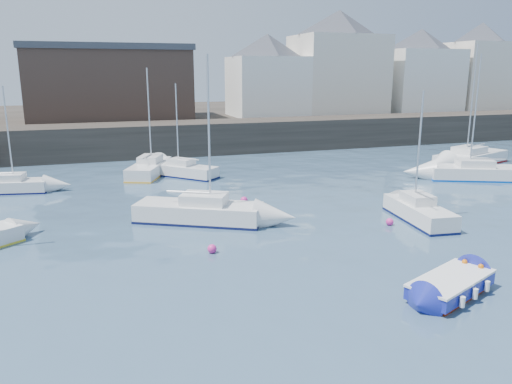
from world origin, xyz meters
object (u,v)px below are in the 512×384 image
object	(u,v)px
sailboat_b	(199,212)
buoy_far	(244,203)
blue_dinghy	(451,285)
sailboat_d	(478,172)
sailboat_f	(184,170)
sailboat_c	(419,211)
sailboat_h	(150,168)
buoy_near	(212,253)
sailboat_e	(6,186)
sailboat_g	(471,158)
buoy_mid	(389,225)

from	to	relation	value
sailboat_b	buoy_far	bearing A→B (deg)	40.58
blue_dinghy	sailboat_d	distance (m)	21.67
sailboat_f	sailboat_c	bearing A→B (deg)	-57.11
sailboat_d	buoy_far	bearing A→B (deg)	-176.40
sailboat_h	buoy_far	world-z (taller)	sailboat_h
sailboat_c	sailboat_f	world-z (taller)	sailboat_f
sailboat_h	buoy_near	bearing A→B (deg)	-87.89
blue_dinghy	buoy_far	distance (m)	14.84
sailboat_e	sailboat_g	distance (m)	36.29
sailboat_d	sailboat_e	size ratio (longest dim) A/B	1.30
sailboat_d	sailboat_g	xyz separation A→B (m)	(3.81, 5.18, 0.02)
buoy_near	sailboat_c	bearing A→B (deg)	6.34
sailboat_h	buoy_far	distance (m)	11.38
sailboat_b	sailboat_e	size ratio (longest dim) A/B	1.25
sailboat_b	buoy_near	xyz separation A→B (m)	(-0.44, -4.76, -0.56)
sailboat_b	sailboat_e	xyz separation A→B (m)	(-10.74, 10.47, -0.11)
sailboat_f	buoy_mid	size ratio (longest dim) A/B	17.40
sailboat_e	blue_dinghy	bearing A→B (deg)	-51.69
sailboat_e	sailboat_f	xyz separation A→B (m)	(12.03, 1.35, 0.04)
blue_dinghy	sailboat_g	distance (m)	28.05
sailboat_f	sailboat_g	distance (m)	24.38
sailboat_g	buoy_mid	xyz separation A→B (m)	(-16.25, -12.88, -0.56)
sailboat_h	sailboat_d	bearing A→B (deg)	-22.18
blue_dinghy	buoy_mid	world-z (taller)	blue_dinghy
sailboat_h	buoy_mid	bearing A→B (deg)	-58.62
sailboat_f	buoy_near	xyz separation A→B (m)	(-1.73, -16.58, -0.49)
sailboat_d	sailboat_e	distance (m)	33.09
sailboat_g	buoy_near	size ratio (longest dim) A/B	24.24
buoy_mid	sailboat_d	bearing A→B (deg)	31.77
sailboat_c	buoy_far	size ratio (longest dim) A/B	15.62
sailboat_e	buoy_far	size ratio (longest dim) A/B	15.81
buoy_mid	buoy_far	size ratio (longest dim) A/B	0.91
sailboat_d	sailboat_g	distance (m)	6.43
sailboat_h	buoy_mid	world-z (taller)	sailboat_h
sailboat_d	sailboat_h	xyz separation A→B (m)	(-22.82, 9.31, -0.02)
buoy_mid	sailboat_g	bearing A→B (deg)	38.40
sailboat_b	buoy_near	distance (m)	4.81
sailboat_c	sailboat_h	distance (m)	20.81
blue_dinghy	sailboat_h	world-z (taller)	sailboat_h
sailboat_c	buoy_far	bearing A→B (deg)	141.05
sailboat_e	buoy_mid	distance (m)	24.52
sailboat_c	buoy_mid	xyz separation A→B (m)	(-1.91, -0.22, -0.52)
sailboat_b	sailboat_c	xyz separation A→B (m)	(11.18, -3.47, -0.04)
sailboat_g	sailboat_h	size ratio (longest dim) A/B	1.24
sailboat_b	sailboat_d	distance (m)	22.09
sailboat_e	sailboat_b	bearing A→B (deg)	-44.28
sailboat_g	sailboat_h	distance (m)	26.95
sailboat_e	sailboat_f	bearing A→B (deg)	6.40
blue_dinghy	sailboat_b	xyz separation A→B (m)	(-6.69, 11.58, 0.17)
sailboat_e	buoy_far	world-z (taller)	sailboat_e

